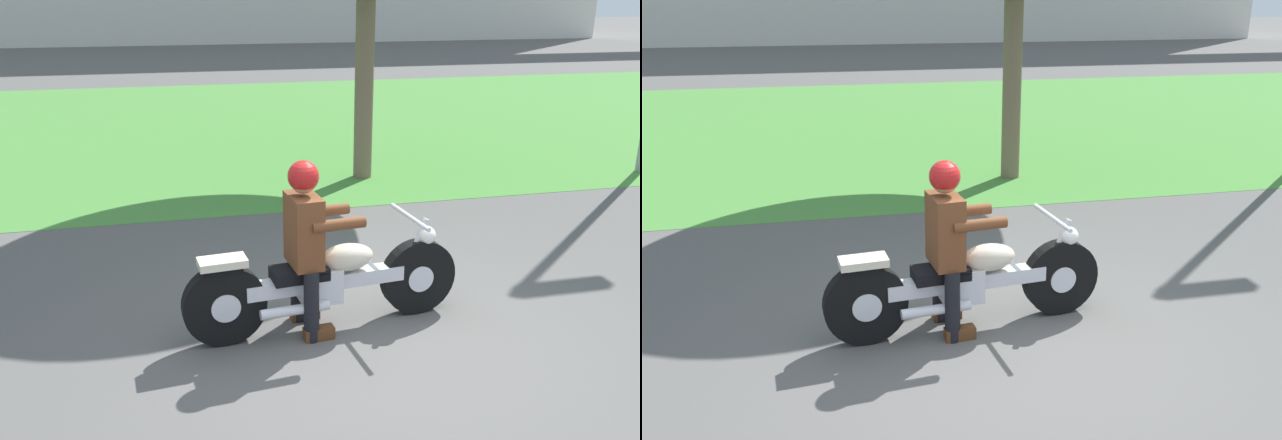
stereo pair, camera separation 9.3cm
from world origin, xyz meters
TOP-DOWN VIEW (x-y plane):
  - ground at (0.00, 0.00)m, footprint 120.00×120.00m
  - grass_verge at (0.00, 9.38)m, footprint 60.00×12.00m
  - motorcycle_lead at (-0.47, 0.43)m, footprint 2.29×0.66m
  - rider_lead at (-0.63, 0.42)m, footprint 0.58×0.50m

SIDE VIEW (x-z plane):
  - ground at x=0.00m, z-range 0.00..0.00m
  - grass_verge at x=0.00m, z-range 0.00..0.01m
  - motorcycle_lead at x=-0.47m, z-range -0.05..0.83m
  - rider_lead at x=-0.63m, z-range 0.12..1.52m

